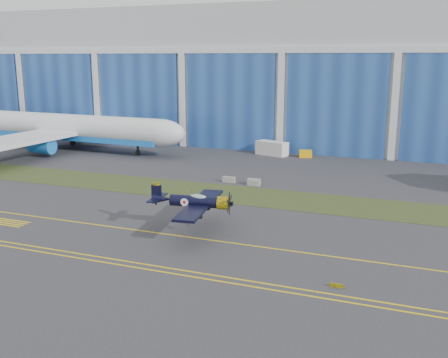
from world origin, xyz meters
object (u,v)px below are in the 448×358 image
at_px(shipping_container, 272,148).
at_px(tug, 306,154).
at_px(jetliner, 67,99).
at_px(warbird, 195,201).

xyz_separation_m(shipping_container, tug, (6.82, 0.12, -0.69)).
xyz_separation_m(jetliner, tug, (48.80, 9.38, -10.01)).
xyz_separation_m(warbird, shipping_container, (-5.22, 48.69, -2.13)).
bearing_deg(tug, shipping_container, 163.92).
bearing_deg(jetliner, tug, 13.16).
height_order(shipping_container, tug, shipping_container).
height_order(jetliner, shipping_container, jetliner).
distance_m(warbird, shipping_container, 49.02).
relative_size(warbird, tug, 5.86).
relative_size(jetliner, shipping_container, 9.89).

